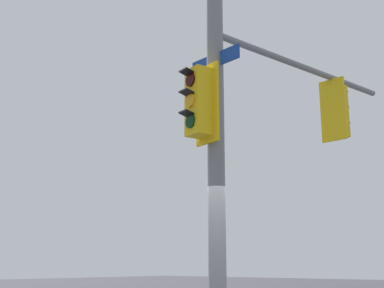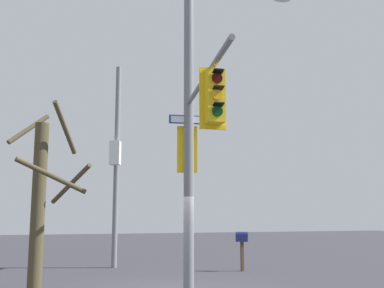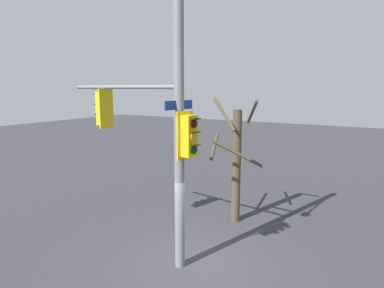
# 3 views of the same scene
# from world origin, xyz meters

# --- Properties ---
(main_signal_pole_assembly) EXTENTS (3.92, 5.48, 8.99)m
(main_signal_pole_assembly) POSITION_xyz_m (0.39, -0.83, 4.67)
(main_signal_pole_assembly) COLOR slate
(main_signal_pole_assembly) RESTS_ON ground
(secondary_pole_assembly) EXTENTS (0.53, 0.74, 8.07)m
(secondary_pole_assembly) POSITION_xyz_m (-0.64, 6.15, 4.17)
(secondary_pole_assembly) COLOR slate
(secondary_pole_assembly) RESTS_ON ground
(mailbox) EXTENTS (0.50, 0.42, 1.41)m
(mailbox) POSITION_xyz_m (3.68, 3.69, 1.11)
(mailbox) COLOR #4C3823
(mailbox) RESTS_ON ground
(bare_tree_behind_pole) EXTENTS (2.06, 2.33, 4.71)m
(bare_tree_behind_pole) POSITION_xyz_m (-3.43, -0.21, 2.35)
(bare_tree_behind_pole) COLOR #484029
(bare_tree_behind_pole) RESTS_ON ground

